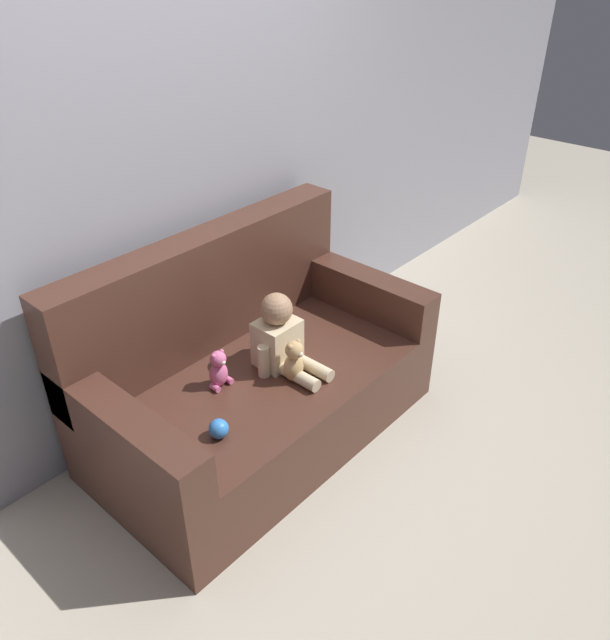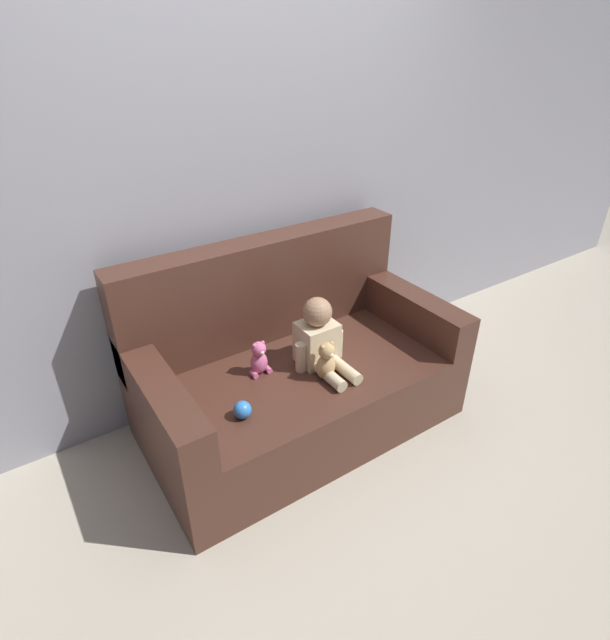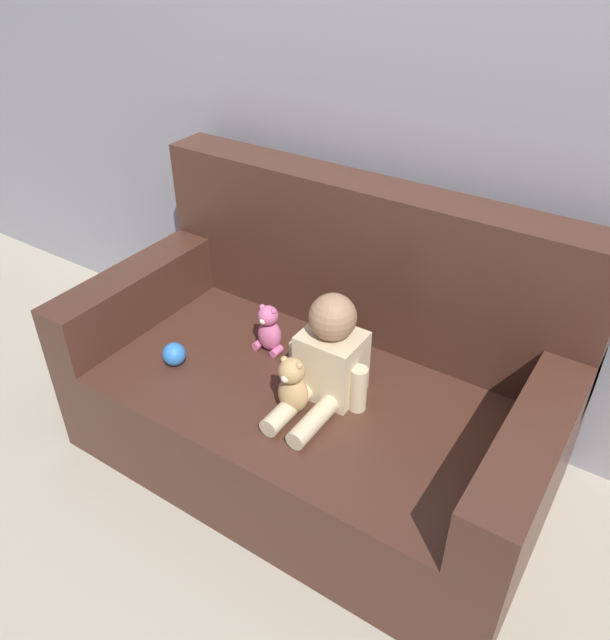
{
  "view_description": "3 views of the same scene",
  "coord_description": "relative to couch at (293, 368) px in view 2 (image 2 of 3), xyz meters",
  "views": [
    {
      "loc": [
        -1.66,
        -1.75,
        2.19
      ],
      "look_at": [
        0.16,
        -0.13,
        0.65
      ],
      "focal_mm": 35.0,
      "sensor_mm": 36.0,
      "label": 1
    },
    {
      "loc": [
        -1.19,
        -1.82,
        1.95
      ],
      "look_at": [
        -0.0,
        -0.05,
        0.7
      ],
      "focal_mm": 28.0,
      "sensor_mm": 36.0,
      "label": 2
    },
    {
      "loc": [
        0.9,
        -1.41,
        1.79
      ],
      "look_at": [
        -0.01,
        -0.03,
        0.66
      ],
      "focal_mm": 35.0,
      "sensor_mm": 36.0,
      "label": 3
    }
  ],
  "objects": [
    {
      "name": "plush_toy_side",
      "position": [
        -0.22,
        -0.02,
        0.16
      ],
      "size": [
        0.11,
        0.09,
        0.19
      ],
      "color": "#DB6699",
      "rests_on": "couch"
    },
    {
      "name": "toy_ball",
      "position": [
        -0.45,
        -0.28,
        0.11
      ],
      "size": [
        0.08,
        0.08,
        0.08
      ],
      "color": "#337FDB",
      "rests_on": "couch"
    },
    {
      "name": "wall_back",
      "position": [
        0.0,
        0.46,
        0.97
      ],
      "size": [
        8.0,
        0.05,
        2.6
      ],
      "color": "#93939E",
      "rests_on": "ground_plane"
    },
    {
      "name": "person_baby",
      "position": [
        0.09,
        -0.12,
        0.22
      ],
      "size": [
        0.29,
        0.38,
        0.38
      ],
      "color": "beige",
      "rests_on": "couch"
    },
    {
      "name": "teddy_bear_brown",
      "position": [
        0.04,
        -0.25,
        0.18
      ],
      "size": [
        0.1,
        0.1,
        0.21
      ],
      "color": "tan",
      "rests_on": "couch"
    },
    {
      "name": "couch",
      "position": [
        0.0,
        0.0,
        0.0
      ],
      "size": [
        1.67,
        0.91,
        0.99
      ],
      "color": "#47281E",
      "rests_on": "ground_plane"
    },
    {
      "name": "ground_plane",
      "position": [
        0.0,
        -0.08,
        -0.33
      ],
      "size": [
        12.0,
        12.0,
        0.0
      ],
      "primitive_type": "plane",
      "color": "#B7AD99"
    }
  ]
}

